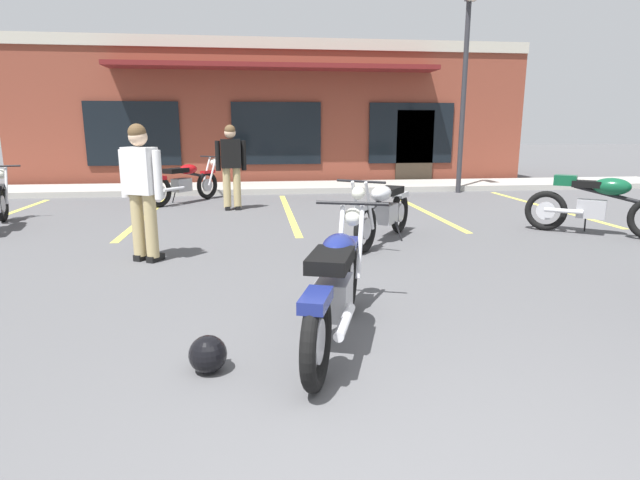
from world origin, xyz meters
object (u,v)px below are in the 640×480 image
(motorcycle_red_sportbike, at_px, (185,182))
(helmet_on_pavement, at_px, (208,354))
(motorcycle_silver_naked, at_px, (607,202))
(person_in_black_shirt, at_px, (142,185))
(motorcycle_foreground_classic, at_px, (336,285))
(motorcycle_blue_standard, at_px, (383,210))
(parking_lot_lamp_post, at_px, (467,66))
(person_in_shorts_foreground, at_px, (231,162))

(motorcycle_red_sportbike, height_order, helmet_on_pavement, motorcycle_red_sportbike)
(motorcycle_red_sportbike, relative_size, helmet_on_pavement, 6.86)
(motorcycle_silver_naked, distance_m, person_in_black_shirt, 6.68)
(motorcycle_foreground_classic, distance_m, person_in_black_shirt, 3.37)
(motorcycle_silver_naked, xyz_separation_m, motorcycle_blue_standard, (-3.45, 0.02, -0.07))
(motorcycle_red_sportbike, relative_size, person_in_black_shirt, 1.07)
(person_in_black_shirt, bearing_deg, motorcycle_red_sportbike, 91.74)
(person_in_black_shirt, distance_m, parking_lot_lamp_post, 9.00)
(motorcycle_red_sportbike, bearing_deg, person_in_black_shirt, -88.26)
(person_in_black_shirt, relative_size, helmet_on_pavement, 6.44)
(motorcycle_red_sportbike, xyz_separation_m, person_in_shorts_foreground, (1.06, -1.17, 0.49))
(motorcycle_silver_naked, height_order, helmet_on_pavement, motorcycle_silver_naked)
(parking_lot_lamp_post, bearing_deg, motorcycle_red_sportbike, -173.04)
(person_in_shorts_foreground, bearing_deg, motorcycle_foreground_classic, -81.00)
(motorcycle_foreground_classic, bearing_deg, motorcycle_silver_naked, 35.80)
(helmet_on_pavement, bearing_deg, motorcycle_blue_standard, 60.19)
(motorcycle_foreground_classic, xyz_separation_m, parking_lot_lamp_post, (4.52, 8.59, 2.60))
(motorcycle_foreground_classic, bearing_deg, person_in_shorts_foreground, 99.00)
(person_in_black_shirt, relative_size, person_in_shorts_foreground, 1.00)
(motorcycle_blue_standard, bearing_deg, person_in_black_shirt, -167.71)
(parking_lot_lamp_post, bearing_deg, motorcycle_foreground_classic, -117.77)
(parking_lot_lamp_post, bearing_deg, motorcycle_blue_standard, -122.40)
(parking_lot_lamp_post, bearing_deg, person_in_black_shirt, -137.75)
(motorcycle_silver_naked, height_order, person_in_shorts_foreground, person_in_shorts_foreground)
(person_in_shorts_foreground, relative_size, helmet_on_pavement, 6.44)
(motorcycle_foreground_classic, height_order, person_in_shorts_foreground, person_in_shorts_foreground)
(motorcycle_silver_naked, distance_m, helmet_on_pavement, 6.79)
(motorcycle_foreground_classic, height_order, parking_lot_lamp_post, parking_lot_lamp_post)
(person_in_black_shirt, bearing_deg, helmet_on_pavement, -71.95)
(motorcycle_foreground_classic, height_order, motorcycle_blue_standard, same)
(motorcycle_blue_standard, bearing_deg, motorcycle_silver_naked, -0.35)
(motorcycle_foreground_classic, relative_size, motorcycle_blue_standard, 1.11)
(motorcycle_foreground_classic, relative_size, motorcycle_silver_naked, 1.15)
(motorcycle_silver_naked, bearing_deg, person_in_shorts_foreground, 150.58)
(motorcycle_silver_naked, relative_size, motorcycle_blue_standard, 0.97)
(motorcycle_silver_naked, relative_size, helmet_on_pavement, 6.83)
(motorcycle_red_sportbike, xyz_separation_m, parking_lot_lamp_post, (6.63, 0.81, 2.60))
(motorcycle_red_sportbike, xyz_separation_m, motorcycle_silver_naked, (6.79, -4.40, 0.07))
(motorcycle_red_sportbike, height_order, person_in_black_shirt, person_in_black_shirt)
(person_in_shorts_foreground, height_order, parking_lot_lamp_post, parking_lot_lamp_post)
(motorcycle_foreground_classic, distance_m, person_in_shorts_foreground, 6.71)
(motorcycle_blue_standard, bearing_deg, helmet_on_pavement, -119.81)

